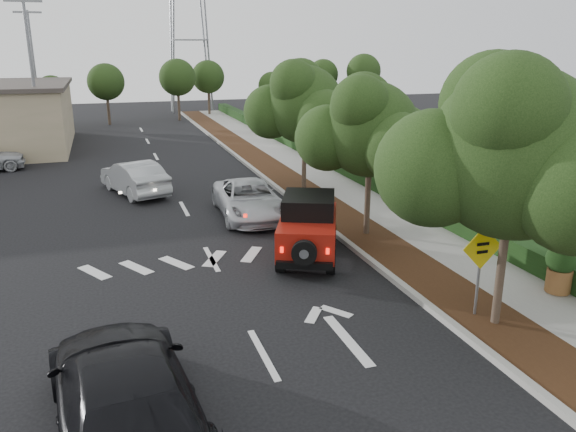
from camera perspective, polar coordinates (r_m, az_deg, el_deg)
name	(u,v)px	position (r m, az deg, el deg)	size (l,w,h in m)	color
ground	(263,354)	(12.57, -2.53, -13.86)	(120.00, 120.00, 0.00)	black
curb	(290,198)	(24.47, 0.20, 1.85)	(0.20, 70.00, 0.15)	#9E9B93
planting_strip	(311,196)	(24.80, 2.40, 2.00)	(1.80, 70.00, 0.12)	black
sidewalk	(351,193)	(25.51, 6.40, 2.33)	(2.00, 70.00, 0.12)	gray
hedge	(379,183)	(26.03, 9.24, 3.28)	(0.80, 70.00, 0.80)	black
transmission_tower	(193,111)	(59.44, -9.67, 10.45)	(7.00, 4.00, 28.00)	slate
street_tree_near	(494,326)	(14.54, 20.21, -10.47)	(3.80, 3.80, 5.92)	black
street_tree_mid	(366,236)	(19.98, 7.92, -2.04)	(3.20, 3.20, 5.32)	black
street_tree_far	(304,192)	(25.72, 1.62, 2.42)	(3.40, 3.40, 5.62)	black
light_pole_a	(43,157)	(37.17, -23.63, 5.52)	(2.00, 0.22, 9.00)	slate
light_pole_b	(42,130)	(49.07, -23.69, 7.96)	(2.00, 0.22, 9.00)	slate
red_jeep	(308,226)	(17.65, 2.09, -1.00)	(2.98, 4.05, 1.98)	black
silver_suv_ahead	(249,199)	(21.93, -3.97, 1.70)	(2.30, 4.98, 1.39)	#B6B8BE
black_suv_oncoming	(124,393)	(10.27, -16.29, -16.90)	(2.31, 5.69, 1.65)	black
silver_sedan_oncoming	(134,178)	(26.23, -15.35, 3.79)	(1.59, 4.56, 1.50)	#AAAEB2
speed_hump_sign	(481,259)	(14.15, 19.00, -4.13)	(1.07, 0.09, 2.27)	slate
terracotta_planter	(561,263)	(16.47, 26.01, -4.33)	(0.80, 0.80, 1.40)	brown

